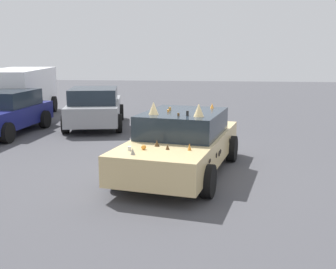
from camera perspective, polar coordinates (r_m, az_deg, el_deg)
name	(u,v)px	position (r m, az deg, el deg)	size (l,w,h in m)	color
ground_plane	(181,173)	(9.75, 1.76, -5.23)	(60.00, 60.00, 0.00)	#47474C
art_car_decorated	(182,142)	(9.60, 1.85, -1.07)	(4.87, 2.75, 1.68)	#D8BC7F
parked_van_near_left	(18,90)	(18.81, -19.65, 5.68)	(5.40, 2.91, 2.02)	silver
parked_sedan_behind_right	(3,112)	(15.27, -21.53, 2.82)	(4.28, 2.23, 1.44)	navy
parked_sedan_behind_left	(95,107)	(15.76, -9.90, 3.71)	(4.53, 2.64, 1.46)	gray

